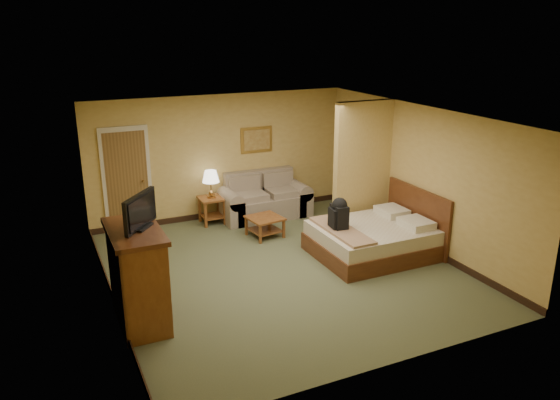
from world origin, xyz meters
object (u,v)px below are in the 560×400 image
dresser (138,276)px  loveseat (264,202)px  coffee_table (265,223)px  bed (376,238)px

dresser → loveseat: bearing=45.0°
coffee_table → bed: bed is taller
dresser → bed: 4.35m
coffee_table → dresser: dresser is taller
loveseat → coffee_table: loveseat is taller
loveseat → coffee_table: (-0.45, -1.07, -0.03)m
loveseat → bed: bearing=-69.4°
loveseat → bed: (1.01, -2.69, -0.01)m
loveseat → coffee_table: bearing=-112.9°
loveseat → bed: 2.87m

